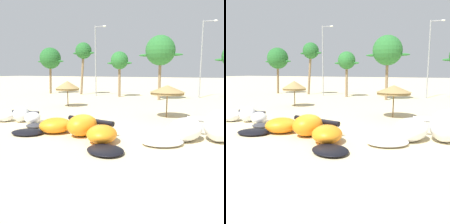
# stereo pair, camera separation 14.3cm
# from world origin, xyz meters

# --- Properties ---
(ground_plane) EXTENTS (260.00, 260.00, 0.00)m
(ground_plane) POSITION_xyz_m (0.00, 0.00, 0.00)
(ground_plane) COLOR beige
(kite_left) EXTENTS (5.63, 2.71, 1.17)m
(kite_left) POSITION_xyz_m (-6.19, 0.42, 0.45)
(kite_left) COLOR #333338
(kite_left) RESTS_ON ground
(kite_left_of_center) EXTENTS (8.09, 4.66, 1.26)m
(kite_left_of_center) POSITION_xyz_m (-0.13, -1.37, 0.49)
(kite_left_of_center) COLOR black
(kite_left_of_center) RESTS_ON ground
(kite_center) EXTENTS (8.19, 4.26, 1.71)m
(kite_center) POSITION_xyz_m (7.33, 0.56, 0.65)
(kite_center) COLOR white
(kite_center) RESTS_ON ground
(beach_umbrella_near_van) EXTENTS (2.56, 2.56, 2.71)m
(beach_umbrella_near_van) POSITION_xyz_m (-7.59, 8.99, 2.22)
(beach_umbrella_near_van) COLOR brown
(beach_umbrella_near_van) RESTS_ON ground
(beach_umbrella_middle) EXTENTS (2.81, 2.81, 2.63)m
(beach_umbrella_middle) POSITION_xyz_m (3.35, 6.78, 2.25)
(beach_umbrella_middle) COLOR brown
(beach_umbrella_middle) RESTS_ON ground
(palm_leftmost) EXTENTS (5.16, 3.44, 7.52)m
(palm_leftmost) POSITION_xyz_m (-18.58, 20.76, 5.74)
(palm_leftmost) COLOR brown
(palm_leftmost) RESTS_ON ground
(palm_left) EXTENTS (3.80, 2.53, 8.15)m
(palm_left) POSITION_xyz_m (-12.73, 21.47, 6.69)
(palm_left) COLOR #7F6647
(palm_left) RESTS_ON ground
(palm_left_of_gap) EXTENTS (3.78, 2.52, 6.49)m
(palm_left_of_gap) POSITION_xyz_m (-6.17, 20.27, 5.12)
(palm_left_of_gap) COLOR #7F6647
(palm_left_of_gap) RESTS_ON ground
(palm_center_left) EXTENTS (5.67, 3.78, 8.21)m
(palm_center_left) POSITION_xyz_m (0.02, 18.72, 6.26)
(palm_center_left) COLOR #7F6647
(palm_center_left) RESTS_ON ground
(lamppost_west) EXTENTS (1.84, 0.24, 10.27)m
(lamppost_west) POSITION_xyz_m (-9.95, 20.44, 5.69)
(lamppost_west) COLOR gray
(lamppost_west) RESTS_ON ground
(lamppost_west_center) EXTENTS (1.89, 0.24, 10.41)m
(lamppost_west_center) POSITION_xyz_m (4.80, 23.21, 5.77)
(lamppost_west_center) COLOR gray
(lamppost_west_center) RESTS_ON ground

